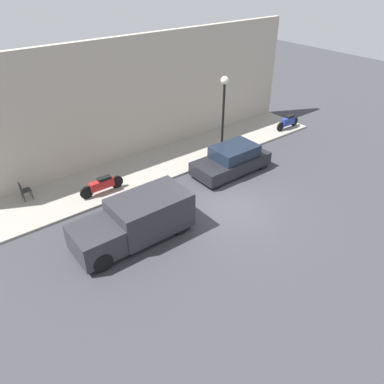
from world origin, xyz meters
TOP-DOWN VIEW (x-y plane):
  - ground_plane at (0.00, 0.00)m, footprint 60.00×60.00m
  - sidewalk at (5.05, 0.00)m, footprint 3.17×19.52m
  - building_facade at (6.78, 0.00)m, footprint 0.30×19.52m
  - parked_car at (2.26, -2.23)m, footprint 1.73×3.94m
  - delivery_van at (0.67, 4.20)m, footprint 1.83×4.54m
  - motorcycle_blue at (4.01, -8.55)m, footprint 0.30×1.85m
  - motorcycle_red at (4.26, 3.79)m, footprint 0.30×2.07m
  - streetlamp at (3.71, -2.85)m, footprint 0.39×0.39m
  - cafe_chair at (5.82, 6.70)m, footprint 0.40×0.40m

SIDE VIEW (x-z plane):
  - ground_plane at x=0.00m, z-range 0.00..0.00m
  - sidewalk at x=5.05m, z-range 0.00..0.10m
  - motorcycle_red at x=4.26m, z-range 0.14..0.90m
  - motorcycle_blue at x=4.01m, z-range 0.13..0.93m
  - cafe_chair at x=5.82m, z-range 0.17..1.01m
  - parked_car at x=2.26m, z-range -0.03..1.33m
  - delivery_van at x=0.67m, z-range 0.03..1.64m
  - building_facade at x=6.78m, z-range 0.00..6.08m
  - streetlamp at x=3.71m, z-range 1.02..5.24m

